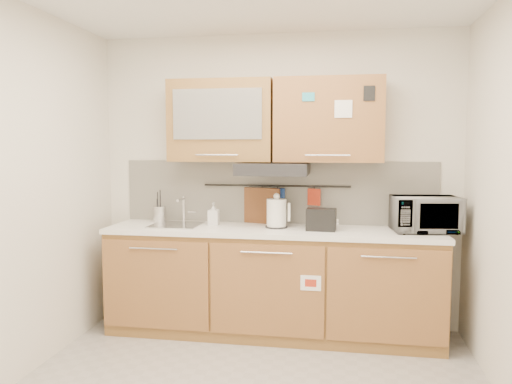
% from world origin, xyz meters
% --- Properties ---
extents(wall_back, '(3.20, 0.00, 3.20)m').
position_xyz_m(wall_back, '(0.00, 1.50, 1.30)').
color(wall_back, silver).
rests_on(wall_back, ground).
extents(wall_left, '(0.00, 3.00, 3.00)m').
position_xyz_m(wall_left, '(-1.60, 0.00, 1.30)').
color(wall_left, silver).
rests_on(wall_left, ground).
extents(base_cabinet, '(2.80, 0.64, 0.88)m').
position_xyz_m(base_cabinet, '(0.00, 1.19, 0.41)').
color(base_cabinet, olive).
rests_on(base_cabinet, floor).
extents(countertop, '(2.82, 0.62, 0.04)m').
position_xyz_m(countertop, '(0.00, 1.19, 0.90)').
color(countertop, white).
rests_on(countertop, base_cabinet).
extents(backsplash, '(2.80, 0.02, 0.56)m').
position_xyz_m(backsplash, '(0.00, 1.49, 1.20)').
color(backsplash, silver).
rests_on(backsplash, countertop).
extents(upper_cabinets, '(1.82, 0.37, 0.70)m').
position_xyz_m(upper_cabinets, '(-0.00, 1.32, 1.83)').
color(upper_cabinets, olive).
rests_on(upper_cabinets, wall_back).
extents(range_hood, '(0.60, 0.46, 0.10)m').
position_xyz_m(range_hood, '(0.00, 1.25, 1.42)').
color(range_hood, black).
rests_on(range_hood, upper_cabinets).
extents(sink, '(0.42, 0.40, 0.26)m').
position_xyz_m(sink, '(-0.85, 1.21, 0.92)').
color(sink, silver).
rests_on(sink, countertop).
extents(utensil_rail, '(1.30, 0.02, 0.02)m').
position_xyz_m(utensil_rail, '(0.00, 1.45, 1.26)').
color(utensil_rail, black).
rests_on(utensil_rail, backsplash).
extents(utensil_crock, '(0.13, 0.13, 0.30)m').
position_xyz_m(utensil_crock, '(-1.05, 1.34, 1.00)').
color(utensil_crock, '#BBBBC0').
rests_on(utensil_crock, countertop).
extents(kettle, '(0.21, 0.19, 0.30)m').
position_xyz_m(kettle, '(0.03, 1.24, 1.04)').
color(kettle, white).
rests_on(kettle, countertop).
extents(toaster, '(0.25, 0.16, 0.18)m').
position_xyz_m(toaster, '(0.41, 1.15, 1.01)').
color(toaster, black).
rests_on(toaster, countertop).
extents(microwave, '(0.56, 0.42, 0.29)m').
position_xyz_m(microwave, '(1.25, 1.23, 1.06)').
color(microwave, '#999999').
rests_on(microwave, countertop).
extents(soap_bottle, '(0.09, 0.09, 0.20)m').
position_xyz_m(soap_bottle, '(-0.53, 1.28, 1.02)').
color(soap_bottle, '#999999').
rests_on(soap_bottle, countertop).
extents(cutting_board, '(0.34, 0.12, 0.42)m').
position_xyz_m(cutting_board, '(-0.13, 1.44, 1.03)').
color(cutting_board, brown).
rests_on(cutting_board, utensil_rail).
extents(oven_mitt, '(0.14, 0.08, 0.22)m').
position_xyz_m(oven_mitt, '(0.01, 1.44, 1.13)').
color(oven_mitt, navy).
rests_on(oven_mitt, utensil_rail).
extents(dark_pouch, '(0.13, 0.04, 0.20)m').
position_xyz_m(dark_pouch, '(0.01, 1.44, 1.14)').
color(dark_pouch, black).
rests_on(dark_pouch, utensil_rail).
extents(pot_holder, '(0.12, 0.07, 0.15)m').
position_xyz_m(pot_holder, '(0.34, 1.44, 1.17)').
color(pot_holder, red).
rests_on(pot_holder, utensil_rail).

